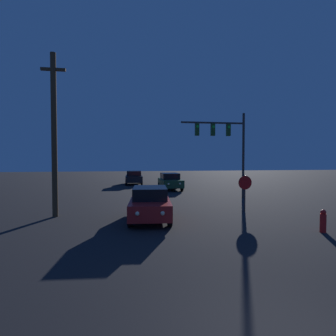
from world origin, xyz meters
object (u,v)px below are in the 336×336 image
(car_far, at_px, (134,177))
(fire_hydrant, at_px, (323,221))
(car_mid, at_px, (170,181))
(traffic_signal_mast, at_px, (226,140))
(stop_sign, at_px, (245,187))
(car_near, at_px, (150,203))
(utility_pole, at_px, (54,133))

(car_far, xyz_separation_m, fire_hydrant, (7.23, -21.27, -0.36))
(car_mid, height_order, traffic_signal_mast, traffic_signal_mast)
(car_far, height_order, fire_hydrant, car_far)
(stop_sign, relative_size, fire_hydrant, 2.17)
(car_near, relative_size, utility_pole, 0.49)
(utility_pole, bearing_deg, car_mid, 54.80)
(car_near, xyz_separation_m, stop_sign, (5.44, 1.26, 0.60))
(car_mid, xyz_separation_m, traffic_signal_mast, (3.30, -6.01, 3.58))
(car_mid, distance_m, fire_hydrant, 15.90)
(car_near, bearing_deg, traffic_signal_mast, -130.35)
(traffic_signal_mast, bearing_deg, stop_sign, -98.66)
(car_near, relative_size, car_far, 1.02)
(car_mid, distance_m, stop_sign, 11.31)
(stop_sign, bearing_deg, car_near, -166.96)
(car_mid, distance_m, car_far, 6.76)
(stop_sign, xyz_separation_m, fire_hydrant, (1.30, -4.41, -0.95))
(car_far, bearing_deg, car_near, -88.62)
(car_far, height_order, traffic_signal_mast, traffic_signal_mast)
(car_mid, xyz_separation_m, car_far, (-3.38, 5.85, 0.00))
(car_near, distance_m, car_mid, 12.61)
(car_far, bearing_deg, fire_hydrant, -71.39)
(traffic_signal_mast, distance_m, stop_sign, 5.87)
(utility_pole, xyz_separation_m, fire_hydrant, (11.49, -4.58, -3.81))
(car_near, distance_m, stop_sign, 5.62)
(car_mid, relative_size, utility_pole, 0.48)
(car_near, distance_m, utility_pole, 6.04)
(car_mid, distance_m, traffic_signal_mast, 7.73)
(car_mid, height_order, car_far, same)
(car_far, distance_m, utility_pole, 17.57)
(traffic_signal_mast, bearing_deg, utility_pole, -156.19)
(car_mid, xyz_separation_m, stop_sign, (2.54, -11.01, 0.60))
(stop_sign, relative_size, utility_pole, 0.24)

